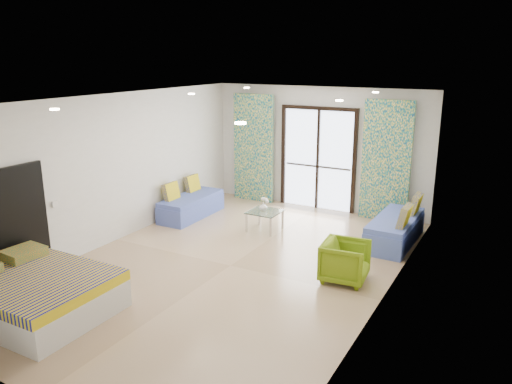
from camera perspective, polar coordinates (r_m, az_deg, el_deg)
The scene contains 23 objects.
floor at distance 8.31m, azimuth -2.95°, elevation -8.40°, with size 5.00×7.50×0.01m, color #9B7D5C, non-canonical shape.
ceiling at distance 7.63m, azimuth -3.23°, elevation 10.49°, with size 5.00×7.50×0.01m, color silver, non-canonical shape.
wall_back at distance 11.14m, azimuth 7.18°, elevation 4.95°, with size 5.00×0.01×2.70m, color silver, non-canonical shape.
wall_front at distance 5.25m, azimuth -25.49°, elevation -8.62°, with size 5.00×0.01×2.70m, color silver, non-canonical shape.
wall_left at distance 9.39m, azimuth -16.17°, elevation 2.49°, with size 0.01×7.50×2.70m, color silver, non-canonical shape.
wall_right at distance 6.92m, azimuth 14.81°, elevation -1.93°, with size 0.01×7.50×2.70m, color silver, non-canonical shape.
balcony_door at distance 11.13m, azimuth 7.11°, elevation 4.46°, with size 1.76×0.08×2.28m.
balcony_rail at distance 11.20m, azimuth 7.07°, elevation 2.92°, with size 1.52×0.03×0.04m, color #595451.
curtain_left at distance 11.65m, azimuth -0.28°, elevation 5.03°, with size 1.00×0.10×2.50m, color silver.
curtain_right at distance 10.53m, azimuth 14.65°, elevation 3.40°, with size 1.00×0.10×2.50m, color silver.
downlight_a at distance 7.05m, azimuth -22.03°, elevation 8.76°, with size 0.12×0.12×0.02m, color #FFE0B2.
downlight_b at distance 5.21m, azimuth -1.79°, elevation 7.88°, with size 0.12×0.12×0.02m, color #FFE0B2.
downlight_c at distance 9.24m, azimuth -7.39°, elevation 11.06°, with size 0.12×0.12×0.02m, color #FFE0B2.
downlight_d at distance 7.92m, azimuth 9.50°, elevation 10.27°, with size 0.12×0.12×0.02m, color #FFE0B2.
downlight_e at distance 10.92m, azimuth -1.08°, elevation 11.83°, with size 0.12×0.12×0.02m, color #FFE0B2.
downlight_f at distance 9.83m, azimuth 13.50°, elevation 11.02°, with size 0.12×0.12×0.02m, color #FFE0B2.
switch_plate at distance 8.60m, azimuth -21.99°, elevation -1.27°, with size 0.02×0.10×0.10m, color silver.
bed at distance 7.41m, azimuth -23.91°, elevation -10.54°, with size 1.91×1.56×0.66m.
daybed_left at distance 10.76m, azimuth -7.46°, elevation -1.48°, with size 0.66×1.64×0.81m.
daybed_right at distance 9.51m, azimuth 15.68°, elevation -4.09°, with size 0.71×1.77×0.87m.
coffee_table at distance 9.77m, azimuth 1.02°, elevation -2.45°, with size 0.60×0.60×0.70m.
vase at distance 9.77m, azimuth 0.84°, elevation -1.69°, with size 0.16×0.16×0.16m, color white.
armchair at distance 7.77m, azimuth 10.16°, elevation -7.60°, with size 0.67×0.63×0.69m, color #6A8B11.
Camera 1 is at (4.03, -6.44, 3.35)m, focal length 35.00 mm.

